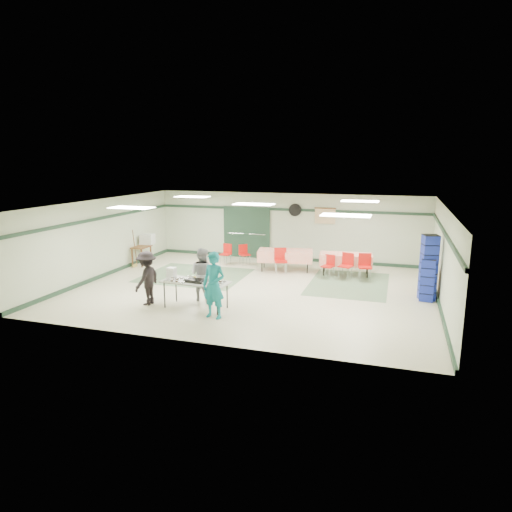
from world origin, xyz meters
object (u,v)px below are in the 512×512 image
(chair_c, at_px, (365,264))
(chair_d, at_px, (281,258))
(crate_stack_blue_b, at_px, (428,280))
(broom, at_px, (135,248))
(volunteer_teal, at_px, (214,285))
(crate_stack_blue_a, at_px, (428,268))
(crate_stack_red, at_px, (426,281))
(printer_table, at_px, (141,249))
(chair_b, at_px, (329,264))
(office_printer, at_px, (147,239))
(dining_table_b, at_px, (285,255))
(volunteer_grey, at_px, (202,274))
(serving_table, at_px, (195,283))
(dining_table_a, at_px, (346,259))
(chair_a, at_px, (347,263))
(chair_loose_b, at_px, (226,252))
(volunteer_dark, at_px, (147,278))

(chair_c, distance_m, chair_d, 2.93)
(crate_stack_blue_b, height_order, broom, broom)
(volunteer_teal, distance_m, crate_stack_blue_a, 6.24)
(crate_stack_red, xyz_separation_m, printer_table, (-10.30, 1.06, 0.15))
(crate_stack_blue_b, distance_m, printer_table, 10.41)
(chair_b, bearing_deg, broom, -158.06)
(crate_stack_blue_a, distance_m, office_printer, 10.48)
(dining_table_b, distance_m, broom, 5.70)
(volunteer_grey, xyz_separation_m, chair_d, (1.38, 3.70, -0.20))
(serving_table, height_order, crate_stack_red, crate_stack_red)
(volunteer_teal, distance_m, dining_table_a, 6.18)
(crate_stack_red, height_order, broom, broom)
(chair_c, bearing_deg, broom, 174.55)
(dining_table_b, relative_size, broom, 1.48)
(chair_a, distance_m, chair_loose_b, 4.79)
(chair_loose_b, distance_m, crate_stack_blue_b, 7.69)
(volunteer_grey, height_order, crate_stack_blue_b, volunteer_grey)
(crate_stack_blue_a, bearing_deg, serving_table, -156.28)
(volunteer_grey, xyz_separation_m, chair_loose_b, (-1.01, 4.54, -0.28))
(chair_c, height_order, office_printer, office_printer)
(dining_table_a, height_order, dining_table_b, same)
(chair_c, distance_m, chair_loose_b, 5.39)
(serving_table, xyz_separation_m, volunteer_grey, (-0.11, 0.70, 0.06))
(chair_b, relative_size, chair_d, 0.86)
(broom, bearing_deg, crate_stack_blue_a, -14.21)
(serving_table, bearing_deg, volunteer_teal, -31.98)
(volunteer_grey, bearing_deg, broom, -26.38)
(crate_stack_red, bearing_deg, chair_d, 164.66)
(volunteer_teal, bearing_deg, chair_loose_b, 118.11)
(chair_a, relative_size, office_printer, 1.81)
(volunteer_dark, relative_size, chair_a, 1.70)
(volunteer_grey, distance_m, office_printer, 5.66)
(serving_table, bearing_deg, chair_c, 50.51)
(serving_table, distance_m, broom, 5.73)
(dining_table_b, height_order, crate_stack_blue_a, crate_stack_blue_a)
(chair_c, height_order, broom, broom)
(volunteer_teal, xyz_separation_m, printer_table, (-4.98, 4.70, -0.24))
(crate_stack_blue_b, bearing_deg, printer_table, 171.50)
(chair_a, distance_m, chair_c, 0.61)
(crate_stack_blue_a, bearing_deg, crate_stack_blue_b, -90.00)
(chair_c, distance_m, broom, 8.51)
(volunteer_teal, bearing_deg, chair_a, 70.48)
(volunteer_dark, bearing_deg, dining_table_b, 154.16)
(crate_stack_blue_a, distance_m, broom, 10.44)
(serving_table, height_order, chair_loose_b, chair_loose_b)
(serving_table, bearing_deg, chair_b, 59.93)
(crate_stack_red, bearing_deg, crate_stack_blue_b, -90.00)
(dining_table_a, distance_m, crate_stack_blue_b, 3.52)
(dining_table_a, height_order, crate_stack_red, crate_stack_red)
(dining_table_a, bearing_deg, crate_stack_red, -42.10)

